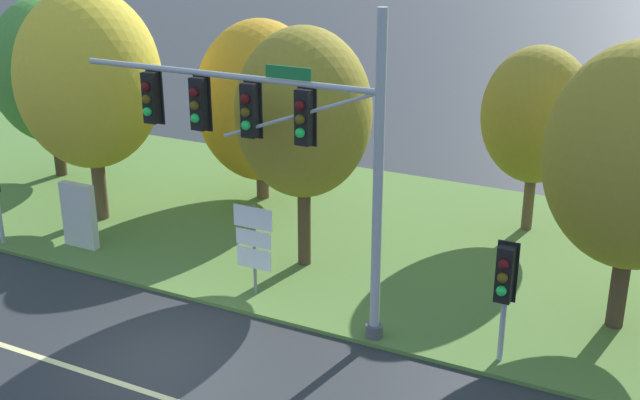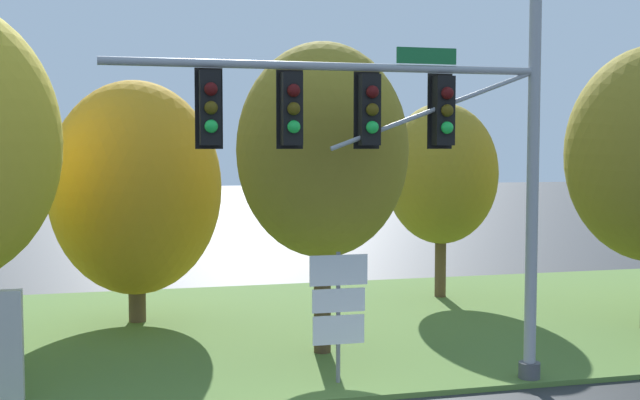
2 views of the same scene
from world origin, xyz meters
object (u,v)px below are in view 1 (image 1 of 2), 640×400
(tree_nearest_road, at_px, (50,71))
(tree_behind_signpost, at_px, (261,101))
(traffic_signal_mast, at_px, (272,132))
(info_kiosk, at_px, (79,216))
(tree_mid_verge, at_px, (303,114))
(pedestrian_signal_further_along, at_px, (505,280))
(route_sign_post, at_px, (254,240))
(tree_left_of_mast, at_px, (89,80))
(tree_right_far, at_px, (638,157))
(tree_tall_centre, at_px, (537,115))

(tree_nearest_road, bearing_deg, tree_behind_signpost, 9.28)
(traffic_signal_mast, xyz_separation_m, info_kiosk, (-6.95, 0.92, -3.56))
(tree_nearest_road, bearing_deg, info_kiosk, -41.58)
(tree_behind_signpost, xyz_separation_m, info_kiosk, (-2.56, -5.86, -2.35))
(tree_mid_verge, bearing_deg, pedestrian_signal_further_along, -23.32)
(route_sign_post, height_order, tree_left_of_mast, tree_left_of_mast)
(route_sign_post, relative_size, info_kiosk, 1.26)
(traffic_signal_mast, relative_size, pedestrian_signal_further_along, 2.81)
(tree_mid_verge, distance_m, tree_right_far, 8.08)
(traffic_signal_mast, bearing_deg, tree_mid_verge, 104.09)
(route_sign_post, relative_size, tree_left_of_mast, 0.34)
(tree_behind_signpost, relative_size, tree_tall_centre, 1.07)
(tree_right_far, relative_size, info_kiosk, 3.51)
(tree_nearest_road, bearing_deg, tree_right_far, -7.25)
(tree_right_far, bearing_deg, tree_left_of_mast, -179.58)
(tree_right_far, bearing_deg, tree_behind_signpost, 162.33)
(traffic_signal_mast, height_order, tree_left_of_mast, traffic_signal_mast)
(pedestrian_signal_further_along, relative_size, tree_right_far, 0.42)
(traffic_signal_mast, distance_m, tree_right_far, 7.98)
(traffic_signal_mast, height_order, tree_behind_signpost, traffic_signal_mast)
(pedestrian_signal_further_along, xyz_separation_m, tree_mid_verge, (-6.08, 2.62, 2.23))
(route_sign_post, distance_m, info_kiosk, 6.03)
(traffic_signal_mast, relative_size, tree_right_far, 1.18)
(tree_behind_signpost, xyz_separation_m, tree_mid_verge, (3.69, -3.99, 0.92))
(traffic_signal_mast, distance_m, tree_left_of_mast, 8.47)
(tree_behind_signpost, bearing_deg, tree_right_far, -17.67)
(pedestrian_signal_further_along, xyz_separation_m, tree_tall_centre, (-1.24, 7.85, 1.54))
(tree_nearest_road, relative_size, tree_tall_centre, 1.15)
(tree_left_of_mast, xyz_separation_m, tree_tall_centre, (12.09, 5.10, -0.85))
(tree_mid_verge, xyz_separation_m, tree_right_far, (8.07, 0.24, -0.09))
(tree_behind_signpost, distance_m, tree_right_far, 12.37)
(pedestrian_signal_further_along, distance_m, tree_mid_verge, 6.99)
(tree_left_of_mast, distance_m, tree_behind_signpost, 5.36)
(pedestrian_signal_further_along, height_order, route_sign_post, pedestrian_signal_further_along)
(traffic_signal_mast, xyz_separation_m, tree_behind_signpost, (-4.39, 6.78, -1.21))
(tree_nearest_road, distance_m, tree_right_far, 19.67)
(tree_left_of_mast, bearing_deg, tree_behind_signpost, 47.31)
(route_sign_post, distance_m, tree_behind_signpost, 7.30)
(tree_nearest_road, bearing_deg, tree_left_of_mast, -31.79)
(pedestrian_signal_further_along, bearing_deg, tree_nearest_road, 163.02)
(info_kiosk, bearing_deg, tree_nearest_road, 138.42)
(route_sign_post, bearing_deg, traffic_signal_mast, -32.26)
(tree_nearest_road, height_order, tree_mid_verge, tree_mid_verge)
(pedestrian_signal_further_along, height_order, tree_tall_centre, tree_tall_centre)
(tree_nearest_road, distance_m, tree_mid_verge, 11.76)
(traffic_signal_mast, distance_m, route_sign_post, 3.24)
(tree_nearest_road, bearing_deg, tree_tall_centre, 8.74)
(tree_nearest_road, distance_m, tree_left_of_mast, 4.96)
(traffic_signal_mast, height_order, tree_tall_centre, traffic_signal_mast)
(tree_behind_signpost, bearing_deg, tree_nearest_road, -170.72)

